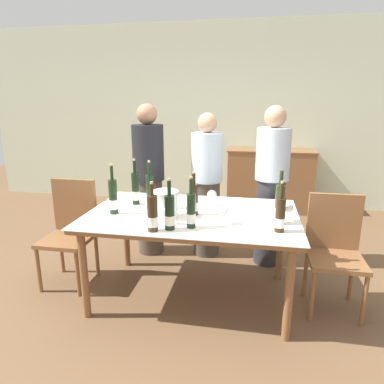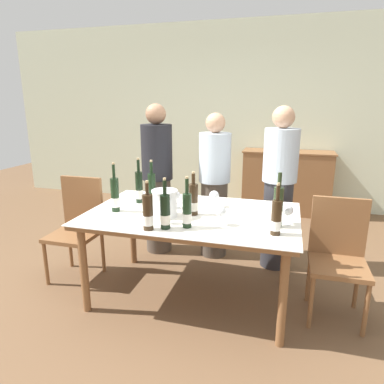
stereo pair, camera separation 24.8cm
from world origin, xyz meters
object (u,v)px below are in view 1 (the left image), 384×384
dining_table (192,221)px  chair_left_end (71,226)px  wine_glass_0 (224,211)px  person_guest_left (207,187)px  wine_bottle_7 (135,189)px  wine_glass_2 (212,195)px  wine_bottle_0 (113,197)px  wine_bottle_2 (279,206)px  wine_glass_4 (174,196)px  person_host (149,181)px  wine_bottle_3 (191,211)px  wine_glass_1 (288,208)px  wine_bottle_5 (170,213)px  ice_bucket (166,203)px  wine_bottle_4 (152,215)px  wine_glass_3 (167,212)px  wine_bottle_1 (280,215)px  chair_right_end (335,245)px  wine_bottle_8 (150,193)px  wine_bottle_6 (194,200)px  sideboard_cabinet (270,180)px  person_guest_right (271,188)px

dining_table → chair_left_end: (-1.15, 0.09, -0.15)m
wine_glass_0 → person_guest_left: size_ratio=0.09×
chair_left_end → wine_bottle_7: bearing=6.7°
wine_glass_2 → wine_bottle_0: bearing=-155.6°
wine_bottle_2 → wine_glass_4: 0.89m
wine_bottle_0 → dining_table: bearing=10.8°
wine_glass_4 → person_host: (-0.44, 0.71, -0.05)m
wine_bottle_3 → wine_glass_4: (-0.23, 0.42, -0.02)m
wine_glass_1 → wine_bottle_5: bearing=-158.7°
ice_bucket → wine_bottle_5: 0.27m
wine_bottle_4 → wine_bottle_5: wine_bottle_5 is taller
wine_glass_2 → person_guest_left: 0.67m
wine_glass_3 → chair_left_end: bearing=159.6°
wine_bottle_1 → person_host: person_host is taller
wine_glass_2 → chair_right_end: chair_right_end is taller
wine_bottle_4 → wine_bottle_8: wine_bottle_8 is taller
wine_bottle_8 → wine_bottle_0: bearing=-145.8°
wine_bottle_6 → wine_bottle_4: bearing=-118.4°
wine_bottle_2 → chair_right_end: wine_bottle_2 is taller
person_guest_left → dining_table: bearing=-89.8°
ice_bucket → wine_bottle_2: bearing=-0.1°
wine_bottle_4 → wine_bottle_1: bearing=9.7°
wine_bottle_8 → chair_right_end: size_ratio=0.45×
sideboard_cabinet → wine_glass_1: 2.68m
wine_glass_2 → person_guest_left: bearing=102.0°
wine_bottle_4 → wine_glass_0: wine_bottle_4 is taller
wine_bottle_6 → wine_bottle_7: wine_bottle_7 is taller
wine_bottle_8 → wine_glass_0: 0.70m
ice_bucket → wine_bottle_4: size_ratio=0.60×
sideboard_cabinet → wine_glass_4: (-0.91, -2.49, 0.39)m
wine_bottle_5 → wine_bottle_7: wine_bottle_7 is taller
wine_bottle_0 → wine_bottle_8: size_ratio=0.99×
wine_bottle_6 → sideboard_cabinet: bearing=74.8°
wine_glass_1 → wine_bottle_1: bearing=-107.4°
wine_bottle_8 → wine_glass_0: (0.65, -0.26, -0.04)m
wine_glass_1 → wine_glass_4: 0.94m
wine_glass_1 → chair_right_end: (0.40, 0.14, -0.33)m
wine_glass_0 → person_guest_right: person_guest_right is taller
sideboard_cabinet → wine_bottle_1: bearing=-91.1°
person_guest_left → person_guest_right: person_guest_right is taller
wine_bottle_5 → person_guest_left: size_ratio=0.24×
wine_bottle_0 → wine_glass_3: (0.49, -0.17, -0.04)m
wine_glass_1 → wine_bottle_7: bearing=170.6°
wine_bottle_1 → chair_right_end: (0.47, 0.37, -0.35)m
wine_bottle_2 → wine_bottle_7: (-1.22, 0.29, -0.01)m
wine_bottle_3 → wine_glass_2: size_ratio=2.66×
wine_bottle_1 → chair_right_end: wine_bottle_1 is taller
chair_left_end → dining_table: bearing=-4.6°
wine_bottle_2 → wine_glass_2: 0.65m
wine_glass_0 → wine_bottle_3: bearing=-154.4°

